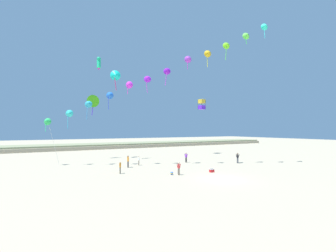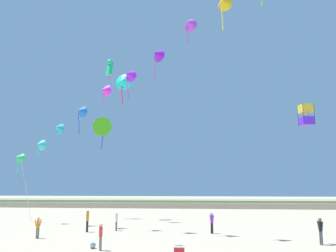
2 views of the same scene
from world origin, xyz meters
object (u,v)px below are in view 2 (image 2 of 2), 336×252
at_px(person_near_right, 320,229).
at_px(large_kite_low_lead, 110,68).
at_px(person_far_right, 212,221).
at_px(beach_cooler, 179,250).
at_px(person_far_left, 116,220).
at_px(large_kite_outer_drift, 103,127).
at_px(large_kite_mid_trail, 306,115).
at_px(large_kite_high_solo, 122,82).
at_px(person_near_left, 87,219).
at_px(person_mid_center, 101,235).
at_px(person_far_center, 38,226).
at_px(beach_ball, 93,246).

height_order(person_near_right, large_kite_low_lead, large_kite_low_lead).
bearing_deg(person_far_right, beach_cooler, -102.08).
xyz_separation_m(person_far_left, person_far_right, (8.02, -1.02, 0.10)).
distance_m(person_far_left, large_kite_outer_drift, 15.81).
relative_size(person_far_left, beach_cooler, 2.57).
relative_size(large_kite_mid_trail, large_kite_outer_drift, 0.58).
xyz_separation_m(person_far_right, large_kite_outer_drift, (-12.89, 12.27, 9.88)).
bearing_deg(large_kite_mid_trail, large_kite_high_solo, -178.02).
xyz_separation_m(person_near_left, person_far_right, (10.14, 0.19, -0.05)).
bearing_deg(person_far_left, large_kite_outer_drift, 113.40).
height_order(person_near_left, beach_cooler, person_near_left).
relative_size(person_mid_center, large_kite_high_solo, 0.42).
xyz_separation_m(large_kite_low_lead, large_kite_mid_trail, (22.23, -2.25, -6.80)).
relative_size(person_far_center, beach_cooler, 2.64).
distance_m(person_near_right, person_far_left, 15.99).
xyz_separation_m(person_far_center, large_kite_high_solo, (2.84, 12.54, 14.43)).
bearing_deg(person_far_center, person_near_left, 59.05).
bearing_deg(person_far_right, person_near_left, -178.92).
xyz_separation_m(person_far_right, large_kite_high_solo, (-9.64, 8.45, 14.35)).
xyz_separation_m(person_far_right, beach_ball, (-7.18, -7.73, -0.77)).
bearing_deg(large_kite_low_lead, large_kite_mid_trail, -5.79).
bearing_deg(large_kite_low_lead, large_kite_high_solo, -51.53).
bearing_deg(person_near_right, person_far_left, 158.70).
xyz_separation_m(person_near_right, beach_ball, (-14.06, -2.94, -0.79)).
bearing_deg(large_kite_high_solo, large_kite_outer_drift, 130.44).
relative_size(person_far_left, large_kite_mid_trail, 0.66).
bearing_deg(person_near_left, person_far_left, 29.63).
xyz_separation_m(person_near_left, person_far_center, (-2.33, -3.89, -0.12)).
relative_size(person_mid_center, person_far_left, 1.05).
xyz_separation_m(large_kite_mid_trail, large_kite_high_solo, (-19.89, -0.69, 4.13)).
bearing_deg(large_kite_outer_drift, person_near_left, -77.57).
distance_m(person_near_left, large_kite_high_solo, 16.72).
height_order(person_mid_center, large_kite_mid_trail, large_kite_mid_trail).
distance_m(person_far_right, person_far_center, 13.13).
relative_size(person_mid_center, person_far_center, 1.02).
distance_m(person_mid_center, person_far_center, 7.29).
bearing_deg(person_near_left, beach_cooler, -46.29).
xyz_separation_m(person_mid_center, large_kite_mid_trail, (16.80, 17.45, 10.28)).
height_order(person_far_right, large_kite_low_lead, large_kite_low_lead).
bearing_deg(person_far_left, person_near_left, -150.37).
distance_m(person_far_right, beach_ball, 10.58).
bearing_deg(person_far_center, large_kite_mid_trail, 30.19).
xyz_separation_m(person_near_right, large_kite_high_solo, (-16.52, 13.25, 14.33)).
xyz_separation_m(large_kite_low_lead, large_kite_high_solo, (2.34, -2.94, -2.67)).
height_order(person_near_left, person_far_left, person_near_left).
bearing_deg(large_kite_outer_drift, large_kite_high_solo, -49.56).
distance_m(person_near_right, large_kite_mid_trail, 17.60).
relative_size(person_far_left, large_kite_low_lead, 0.59).
distance_m(large_kite_mid_trail, beach_ball, 26.64).
xyz_separation_m(person_mid_center, person_far_right, (6.54, 8.31, 0.05)).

